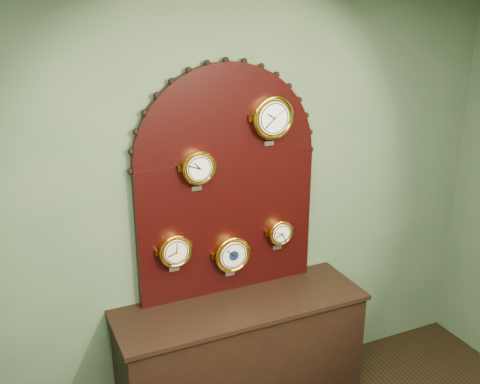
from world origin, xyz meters
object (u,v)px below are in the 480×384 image
arabic_clock (272,117)px  tide_clock (280,232)px  barometer (232,254)px  display_board (227,175)px  shop_counter (241,359)px  roman_clock (198,167)px  hygrometer (175,250)px

arabic_clock → tide_clock: arabic_clock is taller
tide_clock → barometer: bearing=-179.7°
display_board → arabic_clock: bearing=-13.7°
shop_counter → tide_clock: size_ratio=7.05×
roman_clock → barometer: bearing=-0.3°
shop_counter → barometer: bearing=89.2°
arabic_clock → barometer: size_ratio=1.09×
hygrometer → barometer: size_ratio=0.89×
display_board → tide_clock: 0.56m
roman_clock → tide_clock: (0.57, 0.00, -0.52)m
display_board → roman_clock: display_board is taller
barometer → hygrometer: bearing=179.9°
shop_counter → roman_clock: size_ratio=6.07×
display_board → barometer: bearing=-88.3°
hygrometer → tide_clock: 0.73m
shop_counter → roman_clock: 1.35m
barometer → tide_clock: tide_clock is taller
arabic_clock → roman_clock: bearing=179.8°
hygrometer → tide_clock: hygrometer is taller
hygrometer → barometer: 0.40m
roman_clock → arabic_clock: arabic_clock is taller
roman_clock → display_board: bearing=17.1°
shop_counter → hygrometer: hygrometer is taller
display_board → arabic_clock: 0.46m
roman_clock → tide_clock: 0.77m
hygrometer → barometer: hygrometer is taller
roman_clock → shop_counter: bearing=-35.6°
barometer → tide_clock: (0.35, 0.00, 0.09)m
barometer → arabic_clock: bearing=-0.1°
roman_clock → tide_clock: bearing=0.1°
shop_counter → display_board: (0.00, 0.22, 1.23)m
hygrometer → tide_clock: (0.73, 0.00, -0.01)m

